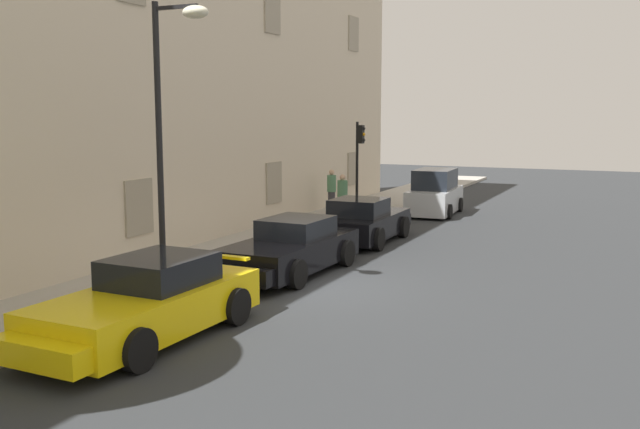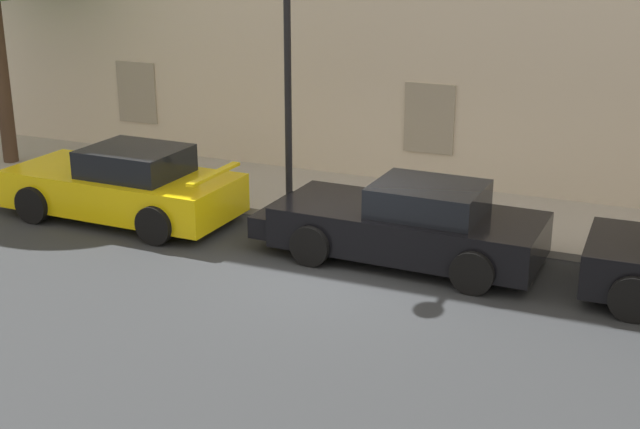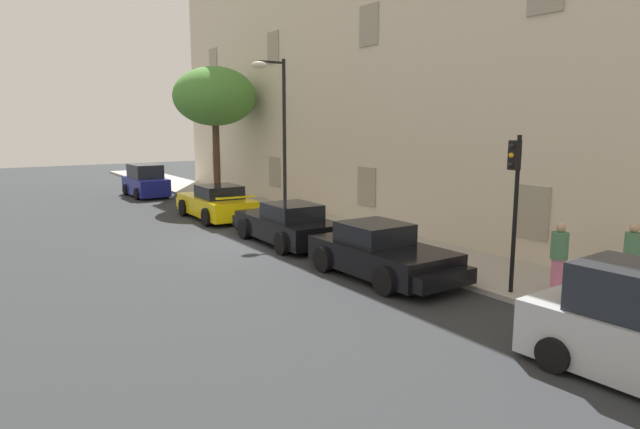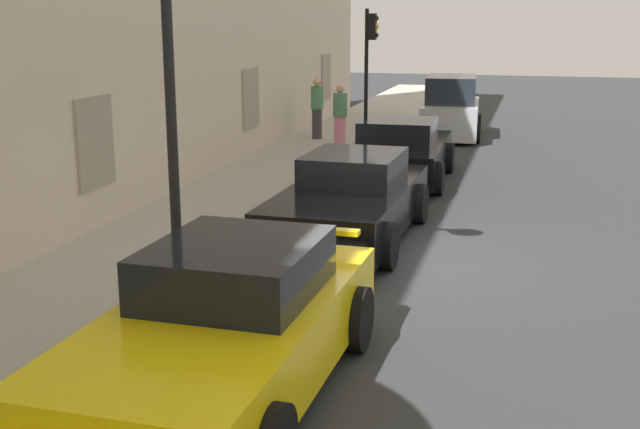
{
  "view_description": "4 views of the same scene",
  "coord_description": "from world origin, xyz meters",
  "views": [
    {
      "loc": [
        -14.86,
        -7.29,
        4.06
      ],
      "look_at": [
        1.29,
        0.27,
        1.52
      ],
      "focal_mm": 39.5,
      "sensor_mm": 36.0,
      "label": 1
    },
    {
      "loc": [
        5.1,
        -12.4,
        5.52
      ],
      "look_at": [
        -0.57,
        0.52,
        0.75
      ],
      "focal_mm": 48.14,
      "sensor_mm": 36.0,
      "label": 2
    },
    {
      "loc": [
        17.08,
        -8.26,
        4.09
      ],
      "look_at": [
        1.52,
        1.87,
        0.99
      ],
      "focal_mm": 31.24,
      "sensor_mm": 36.0,
      "label": 3
    },
    {
      "loc": [
        -11.71,
        -1.98,
        3.64
      ],
      "look_at": [
        -1.28,
        0.84,
        0.95
      ],
      "focal_mm": 45.16,
      "sensor_mm": 36.0,
      "label": 4
    }
  ],
  "objects": [
    {
      "name": "sidewalk",
      "position": [
        0.0,
        3.52,
        0.07
      ],
      "size": [
        60.0,
        3.07,
        0.14
      ],
      "primitive_type": "cube",
      "color": "#A8A399",
      "rests_on": "ground"
    },
    {
      "name": "sportscar_yellow_flank",
      "position": [
        0.75,
        0.94,
        0.62
      ],
      "size": [
        4.99,
        2.2,
        1.4
      ],
      "color": "black",
      "rests_on": "ground"
    },
    {
      "name": "sportscar_red_lead",
      "position": [
        -5.09,
        0.81,
        0.65
      ],
      "size": [
        5.05,
        2.25,
        1.47
      ],
      "color": "yellow",
      "rests_on": "ground"
    },
    {
      "name": "ground_plane",
      "position": [
        0.0,
        0.0,
        0.0
      ],
      "size": [
        80.0,
        80.0,
        0.0
      ],
      "primitive_type": "plane",
      "color": "#2B2D30"
    }
  ]
}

